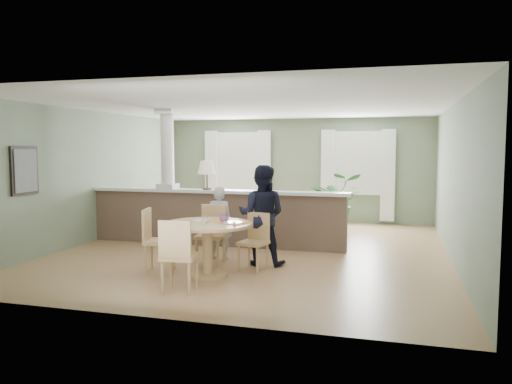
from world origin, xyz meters
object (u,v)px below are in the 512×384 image
(sofa, at_px, (231,215))
(chair_near, at_px, (178,253))
(chair_far_boy, at_px, (212,232))
(houseplant, at_px, (335,202))
(dining_table, at_px, (208,234))
(child_person, at_px, (219,223))
(chair_side, at_px, (155,237))
(man_person, at_px, (262,215))
(chair_far_man, at_px, (255,238))

(sofa, height_order, chair_near, chair_near)
(chair_far_boy, bearing_deg, houseplant, 64.79)
(dining_table, distance_m, chair_near, 0.96)
(houseplant, distance_m, chair_near, 5.83)
(sofa, height_order, child_person, child_person)
(chair_near, bearing_deg, chair_side, -56.84)
(sofa, relative_size, man_person, 1.67)
(chair_far_man, xyz_separation_m, chair_side, (-1.46, -0.57, 0.05))
(child_person, bearing_deg, chair_far_man, 143.08)
(houseplant, bearing_deg, child_person, -114.16)
(sofa, bearing_deg, chair_far_boy, -95.94)
(chair_near, height_order, child_person, child_person)
(chair_far_man, relative_size, child_person, 0.71)
(sofa, bearing_deg, chair_near, -98.28)
(chair_far_boy, xyz_separation_m, man_person, (0.82, 0.17, 0.28))
(child_person, bearing_deg, sofa, -78.52)
(dining_table, bearing_deg, houseplant, 74.00)
(chair_far_boy, distance_m, chair_far_man, 0.83)
(chair_far_boy, relative_size, chair_near, 0.98)
(houseplant, relative_size, chair_far_man, 1.52)
(chair_far_boy, bearing_deg, chair_far_man, -16.18)
(child_person, bearing_deg, chair_side, 56.68)
(chair_near, bearing_deg, man_person, -115.19)
(chair_side, bearing_deg, houseplant, -38.77)
(sofa, xyz_separation_m, chair_near, (0.85, -4.72, 0.15))
(houseplant, relative_size, man_person, 0.83)
(dining_table, distance_m, man_person, 1.14)
(dining_table, distance_m, child_person, 1.18)
(dining_table, height_order, chair_far_man, dining_table)
(child_person, relative_size, man_person, 0.77)
(houseplant, relative_size, chair_side, 1.38)
(chair_far_boy, distance_m, chair_near, 1.77)
(chair_far_boy, bearing_deg, dining_table, -75.90)
(sofa, distance_m, chair_side, 3.73)
(dining_table, bearing_deg, chair_side, 177.53)
(chair_side, bearing_deg, sofa, -12.94)
(sofa, relative_size, chair_side, 2.79)
(chair_near, relative_size, chair_side, 1.01)
(chair_near, distance_m, chair_side, 1.31)
(sofa, relative_size, chair_far_boy, 2.81)
(houseplant, height_order, dining_table, houseplant)
(man_person, bearing_deg, dining_table, 57.23)
(houseplant, height_order, chair_far_boy, houseplant)
(houseplant, height_order, chair_far_man, houseplant)
(dining_table, relative_size, man_person, 0.81)
(sofa, xyz_separation_m, chair_far_man, (1.47, -3.16, 0.09))
(dining_table, relative_size, chair_side, 1.36)
(chair_far_man, xyz_separation_m, chair_near, (-0.62, -1.57, 0.05))
(child_person, height_order, man_person, man_person)
(chair_far_man, distance_m, man_person, 0.49)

